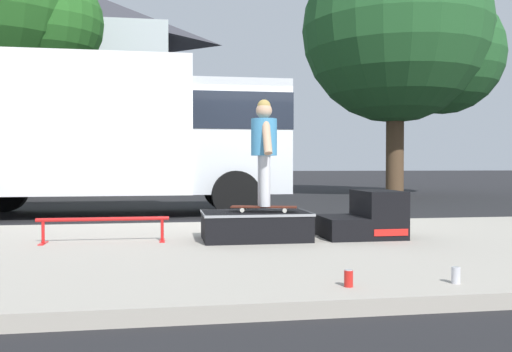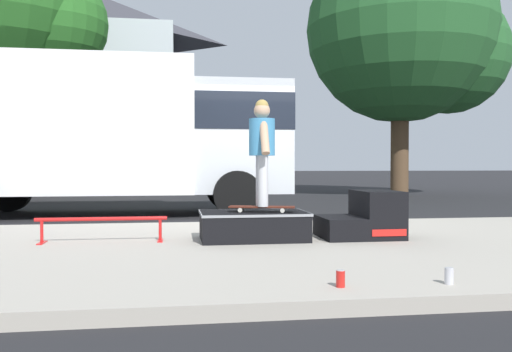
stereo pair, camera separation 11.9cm
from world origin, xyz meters
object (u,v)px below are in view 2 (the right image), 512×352
skate_box (253,225)px  street_tree_main (17,7)px  street_tree_neighbour (411,35)px  skateboard (262,207)px  skater_kid (262,144)px  soda_can_b (340,279)px  kicker_ramp (365,218)px  soda_can (449,276)px  grind_rail (102,223)px  box_truck (116,130)px

skate_box → street_tree_main: 12.33m
street_tree_neighbour → skateboard: bearing=-122.5°
skater_kid → soda_can_b: 2.75m
skate_box → skater_kid: size_ratio=1.00×
skateboard → street_tree_neighbour: street_tree_neighbour is taller
kicker_ramp → skater_kid: size_ratio=0.75×
soda_can → soda_can_b: size_ratio=1.00×
soda_can_b → grind_rail: bearing=128.0°
box_truck → street_tree_neighbour: size_ratio=0.84×
skate_box → box_truck: bearing=113.8°
soda_can_b → skateboard: bearing=94.2°
skateboard → box_truck: size_ratio=0.12×
soda_can → street_tree_neighbour: 14.54m
skate_box → soda_can: (1.12, -2.59, -0.12)m
soda_can_b → soda_can: bearing=-1.8°
soda_can_b → street_tree_main: (-5.62, 12.39, 5.29)m
skateboard → kicker_ramp: bearing=1.8°
kicker_ramp → street_tree_main: 12.97m
skater_kid → soda_can_b: (0.18, -2.52, -1.08)m
kicker_ramp → skater_kid: skater_kid is taller
kicker_ramp → street_tree_neighbour: 12.19m
soda_can → skateboard: bearing=111.8°
grind_rail → soda_can: size_ratio=11.82×
kicker_ramp → box_truck: bearing=126.2°
grind_rail → skateboard: (1.86, -0.10, 0.17)m
skater_kid → grind_rail: bearing=177.0°
kicker_ramp → soda_can: size_ratio=7.55×
grind_rail → street_tree_main: size_ratio=0.19×
skate_box → soda_can: skate_box is taller
soda_can_b → box_truck: bearing=108.0°
kicker_ramp → street_tree_main: bearing=124.4°
skateboard → box_truck: 5.43m
soda_can_b → street_tree_neighbour: bearing=63.7°
skate_box → street_tree_neighbour: bearing=57.0°
skateboard → skater_kid: size_ratio=0.64×
grind_rail → street_tree_neighbour: (8.25, 9.93, 4.80)m
skateboard → grind_rail: bearing=177.0°
grind_rail → street_tree_main: 11.61m
grind_rail → street_tree_neighbour: 13.77m
kicker_ramp → grind_rail: size_ratio=0.64×
skateboard → soda_can_b: bearing=-85.8°
skate_box → kicker_ramp: (1.40, -0.00, 0.06)m
soda_can → street_tree_neighbour: (5.37, 12.57, 4.95)m
grind_rail → street_tree_main: (-3.58, 9.78, 5.13)m
kicker_ramp → street_tree_neighbour: street_tree_neighbour is taller
soda_can → box_truck: bearing=113.6°
skateboard → street_tree_neighbour: 12.76m
skater_kid → street_tree_main: (-5.44, 9.88, 4.20)m
soda_can → soda_can_b: same height
soda_can_b → skater_kid: bearing=94.2°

